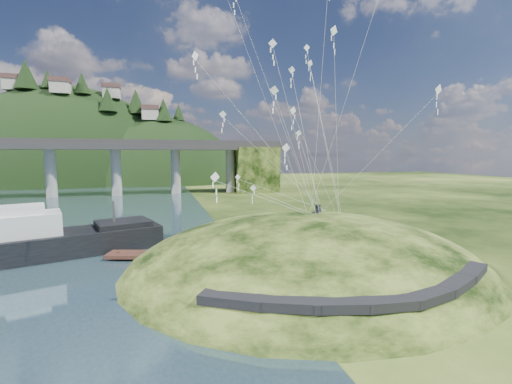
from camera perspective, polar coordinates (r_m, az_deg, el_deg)
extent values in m
plane|color=black|center=(30.34, -4.30, -14.70)|extent=(320.00, 320.00, 0.00)
ellipsoid|color=black|center=(35.00, 8.39, -14.47)|extent=(36.00, 32.00, 13.00)
cube|color=black|center=(22.04, -3.93, -17.31)|extent=(4.32, 3.62, 0.71)
cube|color=black|center=(21.36, 5.35, -17.94)|extent=(4.10, 2.97, 0.61)
cube|color=black|center=(21.74, 14.12, -17.67)|extent=(3.85, 2.37, 0.62)
cube|color=black|center=(22.98, 21.48, -16.69)|extent=(3.62, 1.83, 0.66)
cube|color=black|center=(24.95, 26.87, -15.06)|extent=(3.82, 2.27, 0.68)
cube|color=black|center=(27.57, 30.21, -13.00)|extent=(4.11, 2.97, 0.71)
cube|color=black|center=(30.68, 32.05, -11.14)|extent=(4.26, 3.43, 0.66)
cylinder|color=gray|center=(101.37, -31.03, 2.86)|extent=(2.60, 2.60, 13.00)
cylinder|color=gray|center=(98.48, -22.29, 3.22)|extent=(2.60, 2.60, 13.00)
cylinder|color=gray|center=(97.99, -13.23, 3.50)|extent=(2.60, 2.60, 13.00)
cylinder|color=gray|center=(99.93, -4.30, 3.70)|extent=(2.60, 2.60, 13.00)
cube|color=black|center=(101.71, -0.15, 3.76)|extent=(12.00, 11.00, 13.00)
ellipsoid|color=black|center=(158.47, -28.36, -0.65)|extent=(96.00, 68.00, 88.00)
ellipsoid|color=black|center=(147.27, -15.53, -2.17)|extent=(76.00, 56.00, 72.00)
cone|color=black|center=(151.81, -34.01, 15.94)|extent=(8.01, 8.01, 10.54)
cone|color=black|center=(149.13, -31.38, 15.76)|extent=(4.97, 4.97, 6.54)
cone|color=black|center=(144.51, -27.02, 15.84)|extent=(5.83, 5.83, 7.67)
cone|color=black|center=(137.34, -23.52, 13.96)|extent=(6.47, 6.47, 8.51)
cone|color=black|center=(143.44, -19.40, 14.03)|extent=(7.13, 7.13, 9.38)
cone|color=black|center=(137.90, -15.17, 13.08)|extent=(6.56, 6.56, 8.63)
cone|color=black|center=(143.66, -12.79, 12.78)|extent=(4.88, 4.88, 6.42)
cube|color=beige|center=(155.96, -35.39, 14.36)|extent=(6.00, 5.00, 4.00)
cube|color=brown|center=(156.42, -35.45, 15.33)|extent=(6.40, 5.40, 1.60)
cube|color=beige|center=(143.47, -29.81, 14.80)|extent=(6.00, 5.00, 4.00)
cube|color=brown|center=(143.93, -29.87, 15.86)|extent=(6.40, 5.40, 1.60)
cube|color=beige|center=(146.59, -22.94, 14.88)|extent=(6.00, 5.00, 4.00)
cube|color=brown|center=(147.04, -22.98, 15.92)|extent=(6.40, 5.40, 1.60)
cube|color=beige|center=(138.63, -17.21, 12.15)|extent=(6.00, 5.00, 4.00)
cube|color=brown|center=(138.95, -17.25, 13.26)|extent=(6.40, 5.40, 1.60)
cube|color=black|center=(43.01, -30.17, -7.49)|extent=(22.08, 11.75, 2.52)
cube|color=silver|center=(42.57, -34.25, -4.80)|extent=(7.73, 6.05, 2.71)
cube|color=silver|center=(42.31, -34.39, -2.61)|extent=(4.55, 3.91, 1.16)
cube|color=black|center=(43.47, -21.30, -4.85)|extent=(6.97, 6.32, 0.58)
cylinder|color=#2D2B2B|center=(43.08, -22.63, -3.30)|extent=(0.23, 0.23, 2.91)
cube|color=#371D16|center=(37.13, -12.79, -10.13)|extent=(14.78, 6.39, 0.37)
cylinder|color=#371D16|center=(39.11, -21.96, -10.00)|extent=(0.32, 0.32, 1.05)
cylinder|color=#371D16|center=(38.04, -17.49, -10.28)|extent=(0.32, 0.32, 1.05)
cylinder|color=#371D16|center=(37.20, -12.78, -10.52)|extent=(0.32, 0.32, 1.05)
cylinder|color=#371D16|center=(36.62, -7.89, -10.70)|extent=(0.32, 0.32, 1.05)
cylinder|color=#371D16|center=(36.30, -2.87, -10.80)|extent=(0.32, 0.32, 1.05)
imported|color=#23272F|center=(36.27, 10.52, -2.00)|extent=(0.63, 0.42, 1.68)
imported|color=#23272F|center=(35.31, 10.01, -2.05)|extent=(0.99, 0.86, 1.74)
cube|color=white|center=(39.21, -0.49, 0.68)|extent=(0.77, 0.22, 0.76)
cube|color=white|center=(39.27, -0.49, -0.11)|extent=(0.10, 0.03, 0.44)
cube|color=white|center=(39.33, -0.48, -0.90)|extent=(0.10, 0.03, 0.44)
cube|color=white|center=(39.40, -0.48, -1.68)|extent=(0.10, 0.03, 0.44)
cube|color=white|center=(43.60, 8.47, 22.70)|extent=(0.59, 0.50, 0.72)
cube|color=white|center=(43.46, 8.45, 22.05)|extent=(0.09, 0.06, 0.42)
cube|color=white|center=(43.32, 8.44, 21.39)|extent=(0.09, 0.06, 0.42)
cube|color=white|center=(43.18, 8.43, 20.73)|extent=(0.09, 0.06, 0.42)
cube|color=white|center=(33.51, -3.51, 29.37)|extent=(0.09, 0.03, 0.41)
cube|color=white|center=(33.31, -3.51, 28.56)|extent=(0.09, 0.03, 0.41)
cube|color=white|center=(33.12, -3.50, 27.75)|extent=(0.09, 0.03, 0.41)
cube|color=white|center=(30.81, 6.21, 13.32)|extent=(0.66, 0.30, 0.68)
cube|color=white|center=(30.75, 6.20, 12.41)|extent=(0.08, 0.07, 0.40)
cube|color=white|center=(30.70, 6.18, 11.49)|extent=(0.08, 0.07, 0.40)
cube|color=white|center=(30.66, 6.17, 10.58)|extent=(0.08, 0.07, 0.40)
cube|color=white|center=(39.05, 9.00, 20.40)|extent=(0.71, 0.27, 0.71)
cube|color=white|center=(38.93, 8.98, 19.66)|extent=(0.09, 0.07, 0.43)
cube|color=white|center=(38.81, 8.97, 18.91)|extent=(0.09, 0.07, 0.43)
cube|color=white|center=(38.69, 8.96, 18.15)|extent=(0.09, 0.07, 0.43)
cube|color=white|center=(43.48, 5.98, 19.59)|extent=(0.87, 0.24, 0.86)
cube|color=white|center=(43.34, 5.97, 18.80)|extent=(0.11, 0.05, 0.50)
cube|color=white|center=(43.21, 5.96, 18.01)|extent=(0.11, 0.05, 0.50)
cube|color=white|center=(43.09, 5.95, 17.21)|extent=(0.11, 0.05, 0.50)
cube|color=white|center=(34.49, 28.14, 14.82)|extent=(0.86, 0.28, 0.86)
cube|color=white|center=(34.39, 28.09, 13.80)|extent=(0.11, 0.08, 0.51)
cube|color=white|center=(34.31, 28.03, 12.78)|extent=(0.11, 0.08, 0.51)
cube|color=white|center=(34.24, 27.98, 11.75)|extent=(0.11, 0.08, 0.51)
cube|color=white|center=(29.02, 5.03, 7.33)|extent=(0.77, 0.21, 0.76)
cube|color=white|center=(29.02, 5.02, 6.25)|extent=(0.10, 0.06, 0.45)
cube|color=white|center=(29.02, 5.01, 5.17)|extent=(0.10, 0.06, 0.45)
cube|color=white|center=(29.04, 5.00, 4.09)|extent=(0.10, 0.06, 0.45)
cube|color=white|center=(38.91, 7.10, 9.69)|extent=(0.72, 0.25, 0.70)
cube|color=white|center=(38.88, 7.09, 8.93)|extent=(0.09, 0.06, 0.42)
cube|color=white|center=(38.86, 7.08, 8.17)|extent=(0.09, 0.06, 0.42)
cube|color=white|center=(38.85, 7.07, 7.42)|extent=(0.09, 0.06, 0.42)
cube|color=white|center=(26.55, 12.85, 24.74)|extent=(0.64, 0.24, 0.64)
cube|color=white|center=(26.41, 12.83, 23.77)|extent=(0.08, 0.06, 0.38)
cube|color=white|center=(26.27, 12.80, 22.80)|extent=(0.08, 0.06, 0.38)
cube|color=white|center=(26.13, 12.78, 21.82)|extent=(0.08, 0.06, 0.38)
cube|color=white|center=(39.89, -3.05, 2.49)|extent=(0.59, 0.38, 0.66)
cube|color=white|center=(39.93, -3.04, 1.81)|extent=(0.09, 0.04, 0.39)
cube|color=white|center=(39.97, -3.04, 1.13)|extent=(0.09, 0.04, 0.39)
cube|color=white|center=(40.01, -3.03, 0.46)|extent=(0.09, 0.04, 0.39)
cube|color=white|center=(33.42, -10.10, 21.44)|extent=(0.58, 0.66, 0.83)
cube|color=white|center=(33.27, -10.08, 20.46)|extent=(0.10, 0.08, 0.48)
cube|color=white|center=(33.13, -10.06, 19.47)|extent=(0.10, 0.08, 0.48)
cube|color=white|center=(33.00, -10.04, 18.48)|extent=(0.10, 0.08, 0.48)
cube|color=white|center=(27.86, 2.80, 23.50)|extent=(0.65, 0.19, 0.65)
cube|color=white|center=(27.73, 2.79, 22.58)|extent=(0.09, 0.02, 0.38)
cube|color=white|center=(27.60, 2.78, 21.64)|extent=(0.09, 0.02, 0.38)
cube|color=white|center=(27.48, 2.78, 20.70)|extent=(0.09, 0.02, 0.38)
cube|color=white|center=(40.60, -5.55, 12.76)|extent=(0.87, 0.27, 0.85)
cube|color=white|center=(40.54, -5.54, 11.90)|extent=(0.11, 0.05, 0.50)
cube|color=white|center=(40.48, -5.53, 11.04)|extent=(0.11, 0.05, 0.50)
cube|color=white|center=(40.43, -5.52, 10.17)|extent=(0.11, 0.05, 0.50)
cube|color=white|center=(31.17, 3.05, 16.55)|extent=(0.82, 0.32, 0.79)
cube|color=white|center=(31.07, 3.05, 15.50)|extent=(0.11, 0.05, 0.48)
cube|color=white|center=(30.99, 3.04, 14.44)|extent=(0.11, 0.05, 0.48)
cube|color=white|center=(30.91, 3.03, 13.37)|extent=(0.11, 0.05, 0.48)
cube|color=white|center=(22.11, -6.85, 2.48)|extent=(0.64, 0.33, 0.69)
cube|color=white|center=(22.15, -6.83, 1.21)|extent=(0.08, 0.07, 0.40)
cube|color=white|center=(22.20, -6.82, -0.06)|extent=(0.08, 0.07, 0.40)
cube|color=white|center=(22.25, -6.80, -1.31)|extent=(0.08, 0.07, 0.40)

